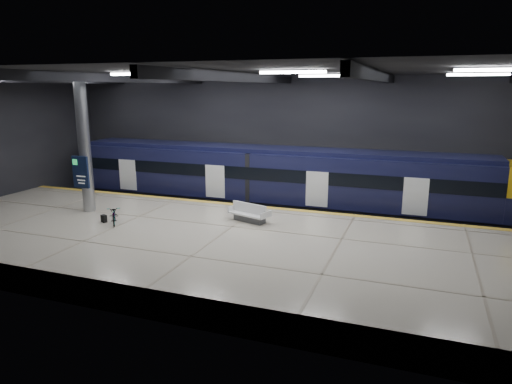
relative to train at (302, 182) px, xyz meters
The scene contains 10 objects.
ground 6.07m from the train, 105.83° to the right, with size 30.00×30.00×0.00m, color black.
room_shell 6.78m from the train, 105.85° to the right, with size 30.10×16.10×8.05m.
platform 8.29m from the train, 101.02° to the right, with size 30.00×11.00×1.10m, color beige.
safety_strip 3.30m from the train, 119.57° to the right, with size 30.00×0.40×0.01m, color gold.
rails 2.52m from the train, behind, with size 30.00×1.52×0.16m.
train is the anchor object (origin of this frame).
bench 5.62m from the train, 101.46° to the right, with size 2.17×1.40×0.89m.
bicycle 10.56m from the train, 131.08° to the right, with size 0.56×1.62×0.85m, color #99999E.
pannier_bag 10.97m from the train, 133.45° to the right, with size 0.30×0.18×0.35m, color black.
info_column 11.82m from the train, 145.69° to the right, with size 0.90×0.78×6.90m.
Camera 1 is at (7.89, -19.39, 7.31)m, focal length 32.00 mm.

